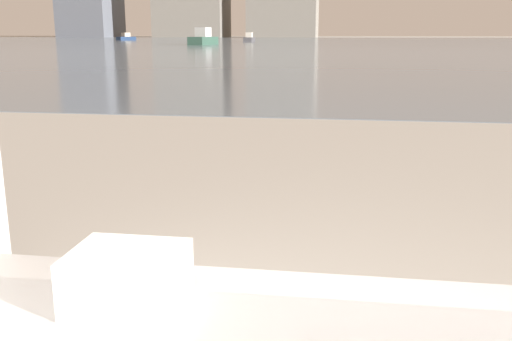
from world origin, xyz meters
The scene contains 5 objects.
towel_stack centered at (-0.11, 0.91, 0.57)m, with size 0.23×0.19×0.12m.
harbor_water centered at (0.00, 62.00, 0.01)m, with size 180.00×110.00×0.01m.
harbor_boat_1 centered at (-10.31, 64.56, 0.37)m, with size 0.95×2.71×1.01m.
harbor_boat_3 centered at (-27.89, 72.59, 0.36)m, with size 2.02×2.75×0.99m.
harbor_boat_4 centered at (-11.50, 47.88, 0.51)m, with size 1.82×3.96×1.43m.
Camera 1 is at (0.31, -0.14, 1.07)m, focal length 40.00 mm.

